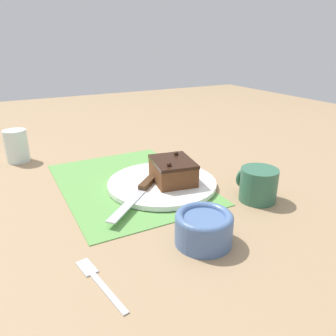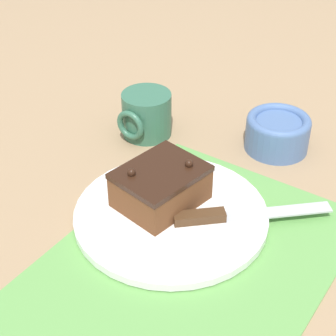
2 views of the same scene
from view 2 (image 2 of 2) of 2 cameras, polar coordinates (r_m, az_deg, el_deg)
ground_plane at (r=0.75m, az=2.13°, el=-9.68°), size 3.00×3.00×0.00m
placemat_woven at (r=0.75m, az=2.13°, el=-9.57°), size 0.46×0.34×0.00m
cake_plate at (r=0.81m, az=0.30°, el=-4.78°), size 0.28×0.28×0.01m
chocolate_cake at (r=0.81m, az=-0.75°, el=-1.83°), size 0.14×0.12×0.07m
serving_knife at (r=0.80m, az=5.94°, el=-4.79°), size 0.17×0.18×0.01m
small_bowl at (r=0.97m, az=11.07°, el=3.65°), size 0.11×0.11×0.06m
coffee_mug at (r=0.99m, az=-2.25°, el=5.43°), size 0.10×0.09×0.08m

